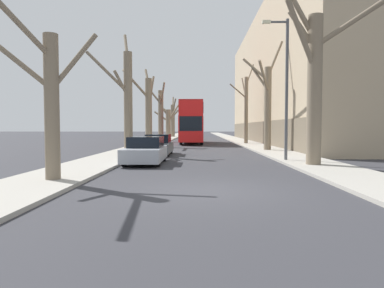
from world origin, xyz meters
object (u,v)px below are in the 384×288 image
street_tree_left_4 (168,122)px  street_tree_right_1 (267,102)px  street_tree_right_0 (314,80)px  street_tree_left_5 (173,119)px  street_tree_left_3 (161,114)px  street_tree_right_2 (246,108)px  street_tree_left_2 (148,109)px  parked_car_1 (158,145)px  parked_car_0 (146,151)px  double_decker_bus (192,121)px  street_tree_left_1 (127,99)px  lamp_post (285,82)px  street_tree_left_0 (49,99)px

street_tree_left_4 → street_tree_right_1: 30.22m
street_tree_right_0 → street_tree_left_5: bearing=101.7°
street_tree_left_3 → street_tree_right_2: (10.07, -6.27, 0.44)m
street_tree_left_2 → street_tree_left_3: (-0.04, 11.33, -0.05)m
street_tree_left_2 → street_tree_left_4: street_tree_left_2 is taller
street_tree_right_1 → street_tree_right_2: size_ratio=0.96×
parked_car_1 → parked_car_0: bearing=-90.0°
street_tree_left_3 → street_tree_right_1: 20.23m
street_tree_left_5 → double_decker_bus: (4.12, -25.55, -0.83)m
street_tree_right_1 → parked_car_0: (-7.96, -9.24, -3.11)m
street_tree_left_1 → double_decker_bus: street_tree_left_1 is taller
street_tree_left_4 → street_tree_right_1: size_ratio=0.65×
street_tree_left_4 → lamp_post: size_ratio=0.75×
street_tree_right_1 → lamp_post: street_tree_right_1 is taller
parked_car_0 → lamp_post: bearing=7.2°
street_tree_left_4 → parked_car_0: street_tree_left_4 is taller
street_tree_left_3 → street_tree_right_0: size_ratio=0.85×
street_tree_right_2 → lamp_post: size_ratio=1.20×
street_tree_left_2 → lamp_post: bearing=-57.2°
street_tree_left_0 → street_tree_left_1: size_ratio=0.71×
street_tree_left_4 → parked_car_0: (2.15, -37.70, -2.08)m
street_tree_left_1 → parked_car_1: street_tree_left_1 is taller
street_tree_left_0 → lamp_post: (9.39, 7.08, 1.45)m
street_tree_left_4 → lamp_post: 37.99m
street_tree_left_4 → double_decker_bus: 16.04m
street_tree_left_2 → street_tree_left_3: size_ratio=1.02×
parked_car_0 → parked_car_1: parked_car_1 is taller
street_tree_left_2 → street_tree_right_2: bearing=26.7°
street_tree_right_0 → double_decker_bus: 24.37m
street_tree_left_2 → lamp_post: size_ratio=1.02×
street_tree_left_5 → street_tree_left_1: bearing=-89.8°
street_tree_left_2 → street_tree_right_2: street_tree_right_2 is taller
street_tree_left_2 → street_tree_right_2: 11.24m
street_tree_right_1 → street_tree_left_3: bearing=120.0°
street_tree_right_2 → lamp_post: (-0.69, -19.57, 0.17)m
street_tree_right_0 → lamp_post: bearing=108.6°
street_tree_left_0 → street_tree_right_1: size_ratio=0.69×
street_tree_left_1 → lamp_post: 10.17m
street_tree_left_2 → street_tree_right_1: street_tree_right_1 is taller
street_tree_left_3 → double_decker_bus: bearing=-48.1°
street_tree_left_2 → double_decker_bus: street_tree_left_2 is taller
street_tree_left_4 → double_decker_bus: street_tree_left_4 is taller
double_decker_bus → street_tree_right_0: bearing=-75.6°
street_tree_left_5 → parked_car_1: bearing=-87.0°
street_tree_left_1 → street_tree_left_5: size_ratio=1.07×
double_decker_bus → street_tree_right_1: bearing=-65.0°
street_tree_right_0 → double_decker_bus: (-6.05, 23.57, -1.36)m
parked_car_0 → street_tree_left_1: bearing=111.4°
street_tree_left_2 → lamp_post: 17.27m
street_tree_left_3 → street_tree_left_4: (0.02, 10.95, -0.87)m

